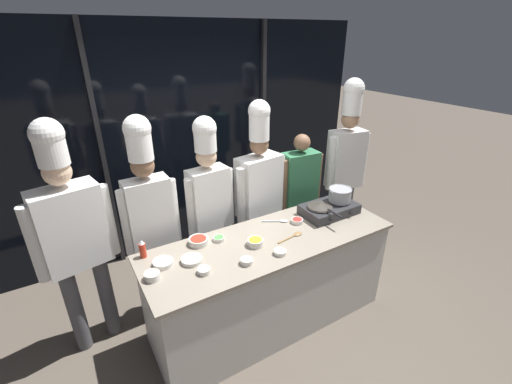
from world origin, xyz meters
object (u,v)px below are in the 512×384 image
serving_spoon_solid (295,235)px  chef_sous (149,208)px  stock_pot (340,194)px  prep_bowl_shrimp (152,275)px  portable_stove (329,209)px  prep_bowl_chili_flakes (198,241)px  prep_bowl_scallions (219,238)px  prep_bowl_noodles (247,261)px  chef_line (209,197)px  squeeze_bottle_chili (142,249)px  chef_pastry (259,185)px  prep_bowl_bean_sprouts (163,262)px  frying_pan (320,206)px  chef_apprentice (346,155)px  prep_bowl_chicken (280,252)px  chef_head (72,229)px  prep_bowl_carrots (255,242)px  person_guest (299,188)px  serving_spoon_slotted (280,221)px  prep_bowl_garlic (191,259)px  prep_bowl_bell_pepper (297,221)px  prep_bowl_rice (204,270)px

serving_spoon_solid → chef_sous: (-1.07, 0.68, 0.25)m
stock_pot → prep_bowl_shrimp: 1.90m
portable_stove → prep_bowl_shrimp: 1.77m
prep_bowl_shrimp → prep_bowl_chili_flakes: size_ratio=0.68×
prep_bowl_scallions → serving_spoon_solid: size_ratio=0.36×
prep_bowl_noodles → stock_pot: bearing=13.1°
prep_bowl_chili_flakes → serving_spoon_solid: (0.77, -0.32, -0.02)m
prep_bowl_noodles → chef_line: (0.06, 0.83, 0.19)m
chef_line → portable_stove: bearing=146.5°
squeeze_bottle_chili → chef_pastry: (1.30, 0.36, 0.11)m
prep_bowl_bean_sprouts → frying_pan: bearing=-1.5°
chef_apprentice → frying_pan: bearing=41.1°
prep_bowl_scallions → prep_bowl_shrimp: (-0.63, -0.21, 0.01)m
prep_bowl_noodles → prep_bowl_chicken: prep_bowl_noodles is taller
frying_pan → squeeze_bottle_chili: size_ratio=2.68×
prep_bowl_scallions → chef_head: chef_head is taller
prep_bowl_carrots → chef_apprentice: size_ratio=0.06×
prep_bowl_noodles → person_guest: (1.18, 0.87, 0.01)m
serving_spoon_slotted → prep_bowl_chili_flakes: bearing=176.5°
prep_bowl_scallions → chef_head: size_ratio=0.05×
frying_pan → prep_bowl_bean_sprouts: size_ratio=2.67×
prep_bowl_chicken → chef_apprentice: bearing=29.4°
frying_pan → serving_spoon_slotted: frying_pan is taller
prep_bowl_chicken → person_guest: bearing=45.3°
prep_bowl_garlic → prep_bowl_chicken: 0.70m
prep_bowl_noodles → chef_line: size_ratio=0.05×
chef_sous → person_guest: chef_sous is taller
chef_line → prep_bowl_bell_pepper: bearing=135.6°
prep_bowl_chicken → person_guest: person_guest is taller
serving_spoon_slotted → person_guest: (0.59, 0.47, 0.02)m
prep_bowl_garlic → serving_spoon_solid: prep_bowl_garlic is taller
prep_bowl_chicken → chef_head: chef_head is taller
squeeze_bottle_chili → serving_spoon_slotted: (1.25, -0.10, -0.07)m
stock_pot → prep_bowl_rice: bearing=-171.9°
stock_pot → prep_bowl_bell_pepper: size_ratio=2.19×
chef_head → prep_bowl_chili_flakes: bearing=147.5°
frying_pan → serving_spoon_slotted: (-0.38, 0.12, -0.12)m
chef_head → squeeze_bottle_chili: bearing=134.7°
chef_sous → stock_pot: bearing=161.5°
chef_apprentice → prep_bowl_rice: bearing=27.8°
squeeze_bottle_chili → prep_bowl_noodles: 0.83m
portable_stove → chef_apprentice: bearing=37.0°
prep_bowl_rice → chef_head: (-0.78, 0.74, 0.22)m
prep_bowl_bean_sprouts → serving_spoon_slotted: size_ratio=0.68×
prep_bowl_bell_pepper → prep_bowl_garlic: bearing=-176.9°
chef_line → person_guest: (1.12, 0.04, -0.19)m
portable_stove → prep_bowl_chili_flakes: (-1.31, 0.17, -0.02)m
prep_bowl_chicken → chef_head: 1.64m
prep_bowl_chili_flakes → chef_head: chef_head is taller
frying_pan → person_guest: person_guest is taller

